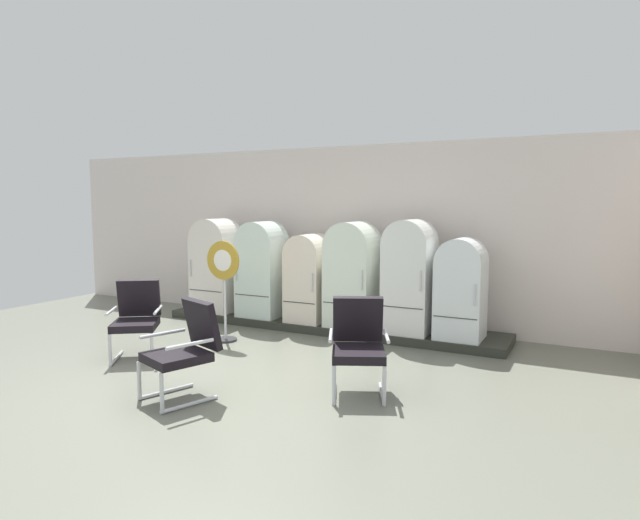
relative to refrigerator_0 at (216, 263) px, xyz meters
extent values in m
cube|color=#65685A|center=(2.03, -2.89, -0.98)|extent=(12.00, 10.00, 0.05)
cube|color=silver|center=(2.03, 0.77, 0.48)|extent=(11.76, 0.12, 2.87)
cube|color=#47443F|center=(2.03, 0.76, 1.57)|extent=(11.76, 0.07, 0.06)
cube|color=#2C2E26|center=(2.03, 0.13, -0.89)|extent=(5.49, 0.95, 0.12)
cube|color=silver|center=(0.00, 0.00, -0.22)|extent=(0.72, 0.61, 1.21)
cylinder|color=silver|center=(0.00, 0.00, 0.38)|extent=(0.72, 0.59, 0.72)
cube|color=#383838|center=(0.00, -0.31, -0.44)|extent=(0.66, 0.01, 0.01)
cylinder|color=silver|center=(-0.30, -0.32, -0.08)|extent=(0.02, 0.02, 0.28)
cube|color=silver|center=(0.92, 0.00, -0.23)|extent=(0.69, 0.60, 1.19)
cylinder|color=silver|center=(0.92, 0.00, 0.37)|extent=(0.69, 0.59, 0.69)
cube|color=#383838|center=(0.92, -0.31, -0.45)|extent=(0.64, 0.01, 0.01)
cylinder|color=silver|center=(0.63, -0.32, -0.09)|extent=(0.02, 0.02, 0.28)
cube|color=silver|center=(1.78, 0.04, -0.30)|extent=(0.59, 0.69, 1.06)
cylinder|color=silver|center=(1.78, 0.04, 0.23)|extent=(0.59, 0.67, 0.59)
cube|color=#383838|center=(1.78, -0.31, -0.49)|extent=(0.54, 0.01, 0.01)
cylinder|color=silver|center=(2.01, -0.32, -0.17)|extent=(0.02, 0.02, 0.28)
cube|color=silver|center=(2.51, 0.02, -0.23)|extent=(0.70, 0.65, 1.21)
cylinder|color=silver|center=(2.51, 0.02, 0.38)|extent=(0.70, 0.64, 0.70)
cube|color=#383838|center=(2.51, -0.31, -0.44)|extent=(0.65, 0.01, 0.01)
cylinder|color=silver|center=(2.80, -0.32, -0.08)|extent=(0.02, 0.02, 0.28)
cube|color=white|center=(3.39, 0.03, -0.19)|extent=(0.65, 0.66, 1.28)
cylinder|color=white|center=(3.39, 0.03, 0.45)|extent=(0.65, 0.65, 0.65)
cube|color=#383838|center=(3.39, -0.31, -0.42)|extent=(0.59, 0.01, 0.01)
cylinder|color=silver|center=(3.65, -0.32, -0.03)|extent=(0.02, 0.02, 0.28)
cube|color=white|center=(4.12, 0.00, -0.30)|extent=(0.62, 0.60, 1.06)
cylinder|color=white|center=(4.12, 0.00, 0.23)|extent=(0.62, 0.59, 0.62)
cube|color=#383838|center=(4.12, -0.31, -0.49)|extent=(0.57, 0.01, 0.01)
cylinder|color=silver|center=(4.37, -0.32, -0.17)|extent=(0.02, 0.02, 0.28)
cylinder|color=silver|center=(0.42, -2.58, -0.93)|extent=(0.38, 0.52, 0.04)
cylinder|color=silver|center=(0.59, -2.81, -0.75)|extent=(0.06, 0.06, 0.37)
cylinder|color=silver|center=(0.82, -2.30, -0.93)|extent=(0.38, 0.52, 0.04)
cylinder|color=silver|center=(0.99, -2.53, -0.75)|extent=(0.06, 0.06, 0.37)
cube|color=black|center=(0.62, -2.44, -0.51)|extent=(0.75, 0.75, 0.09)
cube|color=black|center=(0.46, -2.20, -0.22)|extent=(0.53, 0.44, 0.50)
cylinder|color=silver|center=(0.39, -2.60, -0.33)|extent=(0.31, 0.43, 0.04)
cylinder|color=silver|center=(0.85, -2.28, -0.33)|extent=(0.31, 0.43, 0.04)
cylinder|color=silver|center=(3.40, -2.45, -0.93)|extent=(0.29, 0.57, 0.04)
cylinder|color=silver|center=(3.52, -2.70, -0.75)|extent=(0.05, 0.05, 0.37)
cylinder|color=silver|center=(3.84, -2.24, -0.93)|extent=(0.29, 0.57, 0.04)
cylinder|color=silver|center=(3.96, -2.50, -0.75)|extent=(0.05, 0.05, 0.37)
cube|color=black|center=(3.62, -2.35, -0.51)|extent=(0.71, 0.72, 0.09)
cube|color=black|center=(3.50, -2.08, -0.22)|extent=(0.55, 0.38, 0.50)
cylinder|color=silver|center=(3.36, -2.46, -0.33)|extent=(0.24, 0.47, 0.04)
cylinder|color=silver|center=(3.87, -2.23, -0.33)|extent=(0.24, 0.47, 0.04)
cylinder|color=silver|center=(1.83, -3.20, -0.93)|extent=(0.25, 0.58, 0.04)
cylinder|color=silver|center=(1.74, -3.47, -0.75)|extent=(0.05, 0.05, 0.37)
cylinder|color=silver|center=(2.29, -3.37, -0.93)|extent=(0.25, 0.58, 0.04)
cylinder|color=silver|center=(2.19, -3.63, -0.75)|extent=(0.05, 0.05, 0.37)
cube|color=black|center=(2.06, -3.28, -0.51)|extent=(0.68, 0.70, 0.09)
cube|color=black|center=(2.16, -3.01, -0.22)|extent=(0.55, 0.34, 0.50)
cylinder|color=silver|center=(1.80, -3.19, -0.33)|extent=(0.21, 0.48, 0.04)
cylinder|color=silver|center=(2.33, -3.38, -0.33)|extent=(0.21, 0.48, 0.04)
cylinder|color=#2D2D30|center=(1.07, -1.19, -0.94)|extent=(0.32, 0.32, 0.03)
cylinder|color=silver|center=(1.07, -1.19, -0.36)|extent=(0.04, 0.04, 1.13)
cylinder|color=#AF8827|center=(1.07, -1.22, 0.21)|extent=(0.55, 0.02, 0.55)
cylinder|color=white|center=(1.07, -1.23, 0.21)|extent=(0.30, 0.00, 0.30)
camera|label=1|loc=(5.69, -7.24, 1.00)|focal=30.08mm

